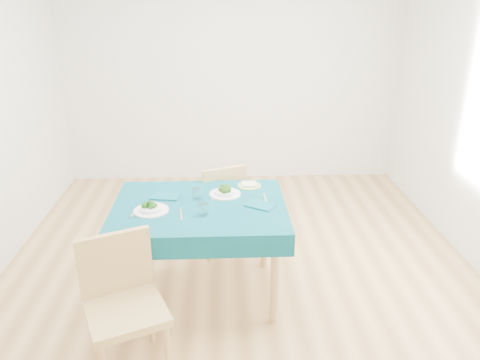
{
  "coord_description": "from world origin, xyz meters",
  "views": [
    {
      "loc": [
        -0.15,
        -3.34,
        2.19
      ],
      "look_at": [
        0.0,
        0.0,
        0.85
      ],
      "focal_mm": 35.0,
      "sensor_mm": 36.0,
      "label": 1
    }
  ],
  "objects_px": {
    "bowl_near": "(151,206)",
    "table": "(201,251)",
    "side_plate": "(249,186)",
    "chair_near": "(124,292)",
    "bowl_far": "(225,190)",
    "chair_far": "(218,200)"
  },
  "relations": [
    {
      "from": "chair_far",
      "to": "side_plate",
      "type": "bearing_deg",
      "value": 105.79
    },
    {
      "from": "table",
      "to": "chair_near",
      "type": "relative_size",
      "value": 1.11
    },
    {
      "from": "chair_near",
      "to": "table",
      "type": "bearing_deg",
      "value": 38.24
    },
    {
      "from": "table",
      "to": "chair_far",
      "type": "xyz_separation_m",
      "value": [
        0.13,
        0.69,
        0.11
      ]
    },
    {
      "from": "table",
      "to": "side_plate",
      "type": "distance_m",
      "value": 0.64
    },
    {
      "from": "bowl_near",
      "to": "side_plate",
      "type": "relative_size",
      "value": 1.32
    },
    {
      "from": "chair_near",
      "to": "side_plate",
      "type": "distance_m",
      "value": 1.39
    },
    {
      "from": "chair_near",
      "to": "side_plate",
      "type": "xyz_separation_m",
      "value": [
        0.8,
        1.11,
        0.2
      ]
    },
    {
      "from": "chair_far",
      "to": "bowl_near",
      "type": "height_order",
      "value": "chair_far"
    },
    {
      "from": "bowl_near",
      "to": "side_plate",
      "type": "bearing_deg",
      "value": 30.81
    },
    {
      "from": "side_plate",
      "to": "chair_far",
      "type": "bearing_deg",
      "value": 126.72
    },
    {
      "from": "table",
      "to": "bowl_far",
      "type": "height_order",
      "value": "bowl_far"
    },
    {
      "from": "chair_near",
      "to": "chair_far",
      "type": "distance_m",
      "value": 1.55
    },
    {
      "from": "chair_far",
      "to": "bowl_far",
      "type": "xyz_separation_m",
      "value": [
        0.06,
        -0.5,
        0.31
      ]
    },
    {
      "from": "bowl_far",
      "to": "side_plate",
      "type": "xyz_separation_m",
      "value": [
        0.19,
        0.16,
        -0.03
      ]
    },
    {
      "from": "bowl_far",
      "to": "bowl_near",
      "type": "bearing_deg",
      "value": -152.95
    },
    {
      "from": "chair_near",
      "to": "bowl_far",
      "type": "distance_m",
      "value": 1.15
    },
    {
      "from": "bowl_near",
      "to": "table",
      "type": "bearing_deg",
      "value": 14.48
    },
    {
      "from": "chair_near",
      "to": "side_plate",
      "type": "height_order",
      "value": "chair_near"
    },
    {
      "from": "chair_far",
      "to": "bowl_near",
      "type": "relative_size",
      "value": 3.93
    },
    {
      "from": "chair_near",
      "to": "chair_far",
      "type": "xyz_separation_m",
      "value": [
        0.55,
        1.45,
        -0.08
      ]
    },
    {
      "from": "table",
      "to": "chair_far",
      "type": "relative_size",
      "value": 1.29
    }
  ]
}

